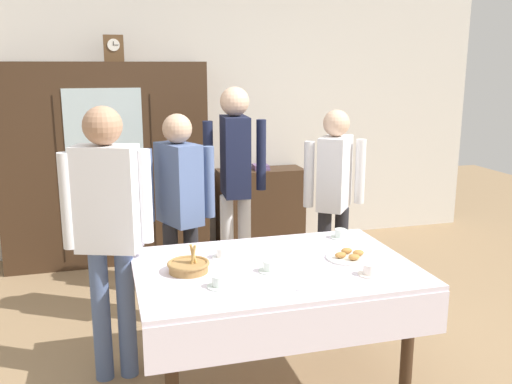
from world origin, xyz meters
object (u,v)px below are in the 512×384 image
object	(u,v)px
tea_cup_near_right	(270,267)
spoon_mid_right	(283,243)
book_stack	(261,167)
person_beside_shelf	(334,187)
dining_table	(276,284)
bread_basket	(189,266)
bookshelf_low	(260,208)
wall_cabinet	(106,164)
person_behind_table_right	(179,200)
tea_cup_far_right	(370,270)
spoon_far_left	(261,251)
tea_cup_back_edge	(223,254)
tea_cup_center	(219,282)
pastry_plate	(349,256)
tea_cup_mid_right	(340,234)
mantel_clock	(114,48)
spoon_near_left	(293,290)
person_by_cabinet	(108,218)
person_near_right_end	(235,170)

from	to	relation	value
tea_cup_near_right	spoon_mid_right	distance (m)	0.52
book_stack	person_beside_shelf	size ratio (longest dim) A/B	0.13
book_stack	dining_table	bearing A→B (deg)	-104.13
bread_basket	bookshelf_low	bearing A→B (deg)	65.72
wall_cabinet	person_behind_table_right	bearing A→B (deg)	-72.60
spoon_mid_right	person_beside_shelf	world-z (taller)	person_beside_shelf
tea_cup_far_right	spoon_far_left	bearing A→B (deg)	130.90
tea_cup_far_right	person_behind_table_right	world-z (taller)	person_behind_table_right
tea_cup_back_edge	tea_cup_center	distance (m)	0.46
pastry_plate	tea_cup_mid_right	bearing A→B (deg)	73.67
wall_cabinet	tea_cup_mid_right	size ratio (longest dim) A/B	14.83
spoon_far_left	wall_cabinet	bearing A→B (deg)	111.21
mantel_clock	tea_cup_center	distance (m)	3.09
spoon_far_left	spoon_near_left	size ratio (longest dim) A/B	1.00
mantel_clock	person_behind_table_right	size ratio (longest dim) A/B	0.15
spoon_far_left	person_by_cabinet	xyz separation A→B (m)	(-0.91, 0.08, 0.26)
book_stack	tea_cup_mid_right	world-z (taller)	book_stack
dining_table	person_behind_table_right	world-z (taller)	person_behind_table_right
book_stack	spoon_far_left	size ratio (longest dim) A/B	1.66
tea_cup_near_right	pastry_plate	size ratio (longest dim) A/B	0.46
tea_cup_back_edge	pastry_plate	xyz separation A→B (m)	(0.73, -0.22, -0.01)
tea_cup_back_edge	tea_cup_center	world-z (taller)	same
mantel_clock	book_stack	bearing A→B (deg)	2.05
person_behind_table_right	tea_cup_back_edge	bearing A→B (deg)	-79.41
tea_cup_near_right	spoon_far_left	distance (m)	0.35
bookshelf_low	spoon_near_left	bearing A→B (deg)	-102.86
wall_cabinet	mantel_clock	world-z (taller)	mantel_clock
mantel_clock	tea_cup_back_edge	size ratio (longest dim) A/B	1.85
person_behind_table_right	person_beside_shelf	bearing A→B (deg)	4.81
wall_cabinet	person_near_right_end	size ratio (longest dim) A/B	1.11
person_beside_shelf	person_near_right_end	bearing A→B (deg)	156.90
tea_cup_near_right	person_beside_shelf	distance (m)	1.50
pastry_plate	person_behind_table_right	xyz separation A→B (m)	(-0.88, 1.00, 0.17)
spoon_mid_right	person_near_right_end	world-z (taller)	person_near_right_end
bookshelf_low	book_stack	size ratio (longest dim) A/B	4.58
dining_table	spoon_mid_right	distance (m)	0.46
bookshelf_low	tea_cup_near_right	distance (m)	2.82
person_beside_shelf	tea_cup_far_right	bearing A→B (deg)	-105.35
spoon_mid_right	person_beside_shelf	distance (m)	1.00
bread_basket	spoon_far_left	xyz separation A→B (m)	(0.49, 0.23, -0.03)
wall_cabinet	person_near_right_end	bearing A→B (deg)	-48.62
dining_table	spoon_near_left	bearing A→B (deg)	-93.05
dining_table	bookshelf_low	distance (m)	2.73
tea_cup_near_right	bread_basket	bearing A→B (deg)	164.82
bread_basket	tea_cup_back_edge	bearing A→B (deg)	37.07
mantel_clock	bookshelf_low	world-z (taller)	mantel_clock
spoon_far_left	person_behind_table_right	world-z (taller)	person_behind_table_right
wall_cabinet	tea_cup_center	xyz separation A→B (m)	(0.52, -2.79, -0.17)
person_by_cabinet	wall_cabinet	bearing A→B (deg)	89.53
tea_cup_near_right	bread_basket	world-z (taller)	bread_basket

